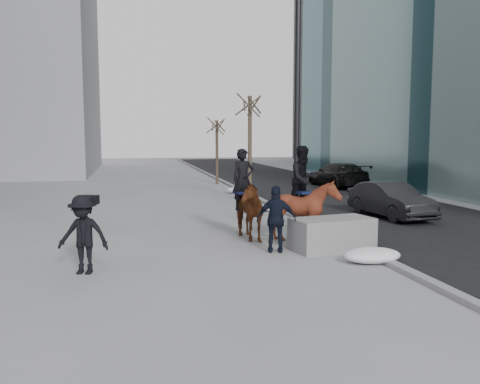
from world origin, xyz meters
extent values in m
plane|color=gray|center=(0.00, 0.00, 0.00)|extent=(120.00, 120.00, 0.00)
cube|color=black|center=(7.00, 10.00, 0.01)|extent=(8.00, 90.00, 0.01)
cube|color=gray|center=(3.00, 10.00, 0.06)|extent=(0.25, 90.00, 0.12)
cube|color=gray|center=(2.29, 0.15, 0.43)|extent=(2.30, 1.43, 0.86)
imported|color=black|center=(6.54, 4.83, 0.66)|extent=(1.78, 4.12, 1.32)
imported|color=black|center=(9.21, 16.10, 0.73)|extent=(2.38, 5.15, 1.46)
imported|color=#49270E|center=(0.32, 2.07, 0.87)|extent=(1.24, 2.18, 1.74)
imported|color=black|center=(0.32, 2.22, 1.76)|extent=(0.72, 0.53, 1.82)
cube|color=#0F1139|center=(0.32, 2.22, 1.37)|extent=(0.56, 0.63, 0.06)
imported|color=#4E1D0F|center=(1.93, 1.28, 0.90)|extent=(1.81, 1.94, 1.81)
imported|color=black|center=(1.93, 1.43, 1.82)|extent=(1.06, 0.91, 1.89)
cube|color=#0F1537|center=(1.93, 1.43, 1.42)|extent=(0.60, 0.66, 0.06)
imported|color=black|center=(0.74, 0.16, 0.88)|extent=(1.11, 0.69, 1.75)
cylinder|color=#EE480E|center=(0.69, 0.71, 1.15)|extent=(0.04, 0.18, 0.07)
imported|color=black|center=(-3.99, -0.94, 0.88)|extent=(1.28, 0.97, 1.75)
cube|color=black|center=(-3.84, -0.69, 1.62)|extent=(0.41, 0.32, 0.20)
cylinder|color=black|center=(2.60, 4.12, 4.50)|extent=(0.18, 0.18, 9.00)
ellipsoid|color=white|center=(2.70, 7.29, 0.16)|extent=(1.24, 0.79, 0.32)
ellipsoid|color=white|center=(2.70, -1.38, 0.18)|extent=(1.42, 0.90, 0.36)
ellipsoid|color=white|center=(2.70, 13.93, 0.18)|extent=(1.39, 0.88, 0.35)
ellipsoid|color=white|center=(2.70, 3.42, 0.16)|extent=(1.29, 0.82, 0.33)
camera|label=1|loc=(-2.92, -12.40, 3.03)|focal=38.00mm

